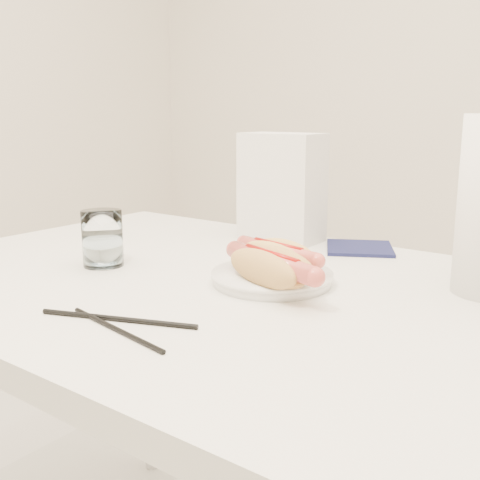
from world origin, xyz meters
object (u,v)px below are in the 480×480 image
Objects in this scene: hotdog_right at (271,267)px; table at (222,313)px; water_glass at (102,238)px; hotdog_left at (278,255)px; napkin_box at (282,187)px; plate at (272,279)px.

table is at bearing -168.26° from hotdog_right.
hotdog_right reaches higher than table.
hotdog_right is at bearing 7.61° from water_glass.
hotdog_left is (0.07, 0.07, 0.10)m from table.
water_glass is at bearing -165.82° from table.
hotdog_right is 0.34m from water_glass.
hotdog_left is 0.89× the size of hotdog_right.
water_glass is at bearing -153.74° from hotdog_right.
hotdog_left is at bearing 135.24° from hotdog_right.
napkin_box reaches higher than table.
table is at bearing -122.81° from hotdog_left.
hotdog_left is 0.31m from napkin_box.
plate is 0.32m from water_glass.
water_glass reaches higher than hotdog_left.
table is 11.84× the size of water_glass.
hotdog_right is at bearing -51.51° from hotdog_left.
napkin_box reaches higher than plate.
plate is 0.83× the size of napkin_box.
hotdog_left is at bearing -57.53° from napkin_box.
table is 0.11m from plate.
napkin_box is (-0.17, 0.29, 0.11)m from plate.
hotdog_left is at bearing 109.24° from plate.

